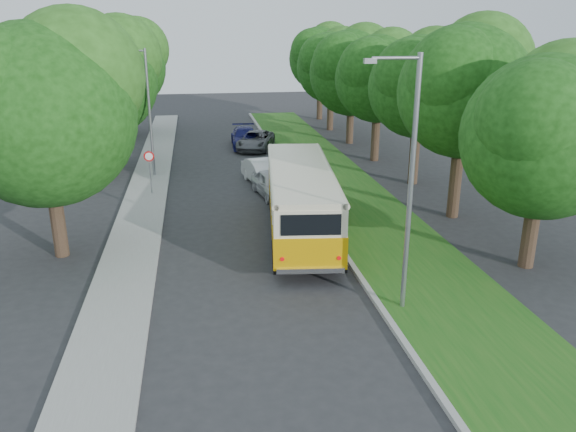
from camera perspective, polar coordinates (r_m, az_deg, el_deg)
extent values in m
plane|color=#28282B|center=(19.99, -2.78, -7.04)|extent=(120.00, 120.00, 0.00)
cube|color=gray|center=(25.09, 4.06, -1.37)|extent=(0.20, 70.00, 0.15)
cube|color=#1A5416|center=(25.72, 9.16, -1.08)|extent=(4.50, 70.00, 0.13)
cube|color=gray|center=(24.63, -15.35, -2.46)|extent=(2.20, 70.00, 0.12)
cylinder|color=#332319|center=(22.73, 23.47, -0.84)|extent=(0.56, 0.56, 3.35)
sphere|color=#143E0E|center=(21.94, 24.58, 7.26)|extent=(5.85, 5.85, 5.85)
sphere|color=#143E0E|center=(22.83, 26.36, 10.40)|extent=(4.38, 4.38, 4.38)
sphere|color=#143E0E|center=(20.75, 23.91, 8.84)|extent=(4.09, 4.09, 4.09)
cylinder|color=#332319|center=(27.51, 16.71, 4.16)|extent=(0.56, 0.56, 4.26)
sphere|color=#143E0E|center=(26.86, 17.47, 11.97)|extent=(5.98, 5.98, 5.98)
sphere|color=#143E0E|center=(27.77, 19.16, 14.49)|extent=(4.49, 4.49, 4.49)
sphere|color=#143E0E|center=(25.73, 16.54, 13.47)|extent=(4.19, 4.19, 4.19)
cylinder|color=#332319|center=(33.00, 12.73, 6.57)|extent=(0.56, 0.56, 3.95)
sphere|color=#143E0E|center=(32.47, 13.18, 12.64)|extent=(5.61, 5.61, 5.61)
sphere|color=#143E0E|center=(33.27, 14.58, 14.62)|extent=(4.21, 4.21, 4.21)
sphere|color=#143E0E|center=(31.45, 12.31, 13.80)|extent=(3.92, 3.92, 3.92)
cylinder|color=#332319|center=(38.41, 8.89, 8.41)|extent=(0.56, 0.56, 3.86)
sphere|color=#143E0E|center=(37.95, 9.16, 13.59)|extent=(5.64, 5.64, 5.64)
sphere|color=#143E0E|center=(38.72, 10.41, 15.30)|extent=(4.23, 4.23, 4.23)
sphere|color=#143E0E|center=(36.97, 8.28, 14.60)|extent=(3.95, 3.95, 3.95)
cylinder|color=#332319|center=(44.06, 6.33, 9.65)|extent=(0.56, 0.56, 3.58)
sphere|color=#143E0E|center=(43.65, 6.50, 14.24)|extent=(6.36, 6.36, 6.36)
sphere|color=#143E0E|center=(44.49, 7.77, 15.92)|extent=(4.77, 4.77, 4.77)
sphere|color=#143E0E|center=(42.58, 5.56, 15.23)|extent=(4.45, 4.45, 4.45)
cylinder|color=#332319|center=(49.76, 4.32, 10.82)|extent=(0.56, 0.56, 3.68)
sphere|color=#143E0E|center=(49.40, 4.42, 14.80)|extent=(5.91, 5.91, 5.91)
sphere|color=#143E0E|center=(50.16, 5.49, 16.18)|extent=(4.43, 4.43, 4.43)
sphere|color=#143E0E|center=(48.44, 3.60, 15.61)|extent=(4.14, 4.14, 4.14)
cylinder|color=#332319|center=(55.62, 3.24, 11.87)|extent=(0.56, 0.56, 4.05)
sphere|color=#143E0E|center=(55.30, 3.31, 15.64)|extent=(5.97, 5.97, 5.97)
sphere|color=#143E0E|center=(56.06, 4.29, 16.88)|extent=(4.48, 4.48, 4.48)
sphere|color=#143E0E|center=(54.35, 2.55, 16.38)|extent=(4.18, 4.18, 4.18)
cylinder|color=#332319|center=(23.60, -22.46, 0.41)|extent=(0.56, 0.56, 3.68)
sphere|color=#143E0E|center=(22.79, -23.62, 9.29)|extent=(6.80, 6.80, 6.80)
sphere|color=#143E0E|center=(23.05, -20.74, 13.16)|extent=(5.10, 5.10, 5.10)
sphere|color=#143E0E|center=(22.15, -27.01, 10.83)|extent=(4.76, 4.76, 4.76)
cylinder|color=#332319|center=(36.96, -17.95, 7.18)|extent=(0.56, 0.56, 3.68)
sphere|color=#143E0E|center=(36.45, -18.54, 12.89)|extent=(6.80, 6.80, 6.80)
sphere|color=#143E0E|center=(36.87, -16.72, 15.25)|extent=(5.10, 5.10, 5.10)
sphere|color=#143E0E|center=(35.72, -20.54, 13.95)|extent=(4.76, 4.76, 4.76)
cylinder|color=#332319|center=(48.69, -16.05, 9.97)|extent=(0.56, 0.56, 3.68)
sphere|color=#143E0E|center=(48.31, -16.45, 14.32)|extent=(6.80, 6.80, 6.80)
sphere|color=#143E0E|center=(48.80, -15.07, 16.07)|extent=(5.10, 5.10, 5.10)
sphere|color=#143E0E|center=(47.55, -17.92, 15.15)|extent=(4.76, 4.76, 4.76)
cylinder|color=gray|center=(17.28, 12.34, 2.55)|extent=(0.16, 0.16, 8.00)
cylinder|color=gray|center=(16.39, 10.94, 15.48)|extent=(1.40, 0.10, 0.10)
cube|color=gray|center=(16.16, 8.33, 15.32)|extent=(0.35, 0.16, 0.14)
cylinder|color=gray|center=(34.35, -13.87, 9.96)|extent=(0.16, 0.16, 7.50)
cylinder|color=gray|center=(34.08, -15.57, 15.86)|extent=(1.40, 0.10, 0.10)
cube|color=gray|center=(34.16, -16.86, 15.64)|extent=(0.35, 0.16, 0.14)
cylinder|color=gray|center=(30.91, -13.81, 4.29)|extent=(0.06, 0.06, 2.50)
cone|color=red|center=(30.67, -13.95, 5.90)|extent=(0.56, 0.02, 0.56)
cone|color=white|center=(30.65, -13.95, 5.89)|extent=(0.40, 0.02, 0.40)
imported|color=#B5B6BB|center=(30.08, -1.58, 3.29)|extent=(2.24, 4.14, 1.34)
imported|color=silver|center=(32.37, -2.50, 4.46)|extent=(2.34, 4.45, 1.39)
imported|color=#121450|center=(42.73, -4.38, 7.97)|extent=(2.16, 5.02, 1.44)
imported|color=#525459|center=(41.83, -3.31, 7.68)|extent=(3.56, 5.25, 1.34)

